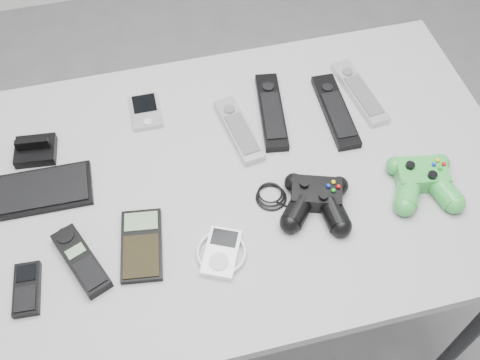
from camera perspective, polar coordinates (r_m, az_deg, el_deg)
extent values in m
plane|color=slate|center=(1.85, -1.94, -13.94)|extent=(3.50, 3.50, 0.00)
cube|color=gray|center=(1.19, 0.28, 0.14)|extent=(1.15, 0.74, 0.03)
cylinder|color=black|center=(1.56, 22.87, -13.64)|extent=(0.04, 0.04, 0.74)
cylinder|color=black|center=(1.71, -19.77, -2.29)|extent=(0.04, 0.04, 0.74)
cylinder|color=black|center=(1.82, 14.01, 4.33)|extent=(0.04, 0.04, 0.74)
cube|color=black|center=(1.22, -20.69, -1.19)|extent=(0.26, 0.11, 0.02)
cube|color=black|center=(1.27, -20.19, 3.14)|extent=(0.09, 0.08, 0.05)
cube|color=#A2A3A9|center=(1.30, -9.56, 6.90)|extent=(0.07, 0.10, 0.02)
cube|color=#A2A3A9|center=(1.24, -0.13, 5.16)|extent=(0.07, 0.19, 0.02)
cube|color=black|center=(1.28, 3.21, 7.04)|extent=(0.08, 0.23, 0.02)
cube|color=black|center=(1.30, 9.68, 6.99)|extent=(0.06, 0.22, 0.02)
cube|color=#B0AFB6|center=(1.35, 12.03, 8.75)|extent=(0.07, 0.21, 0.02)
cube|color=black|center=(1.11, -20.85, -10.29)|extent=(0.05, 0.11, 0.02)
cube|color=black|center=(1.10, -15.85, -7.85)|extent=(0.11, 0.16, 0.02)
cube|color=black|center=(1.10, -9.98, -6.51)|extent=(0.10, 0.16, 0.02)
cube|color=white|center=(1.07, -1.91, -7.36)|extent=(0.13, 0.13, 0.02)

